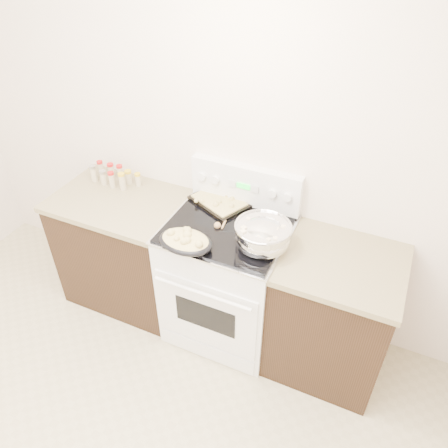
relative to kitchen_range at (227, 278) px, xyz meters
The scene contains 9 objects.
counter_left 0.83m from the kitchen_range, behind, with size 0.93×0.67×0.92m.
counter_right 0.73m from the kitchen_range, ahead, with size 0.73×0.67×0.92m.
kitchen_range is the anchor object (origin of this frame).
mixing_bowl 0.60m from the kitchen_range, 18.23° to the right, with size 0.37×0.37×0.20m.
roasting_pan 0.59m from the kitchen_range, 116.76° to the right, with size 0.34×0.25×0.11m.
baking_sheet 0.54m from the kitchen_range, 126.42° to the left, with size 0.45×0.39×0.06m.
wooden_spoon 0.47m from the kitchen_range, behind, with size 0.06×0.25×0.04m.
blue_ladle 0.53m from the kitchen_range, 19.75° to the right, with size 0.17×0.25×0.10m.
spice_jars 1.11m from the kitchen_range, behind, with size 0.38×0.15×0.13m.
Camera 1 is at (1.23, -0.56, 2.63)m, focal length 35.00 mm.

